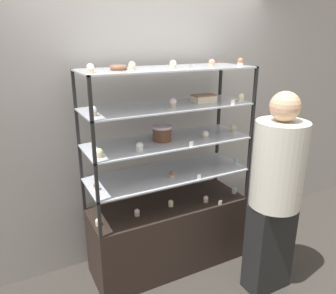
# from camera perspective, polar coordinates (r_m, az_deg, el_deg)

# --- Properties ---
(ground_plane) EXTENTS (20.00, 20.00, 0.00)m
(ground_plane) POSITION_cam_1_polar(r_m,az_deg,el_deg) (3.42, 0.00, -19.41)
(ground_plane) COLOR #38332D
(back_wall) EXTENTS (8.00, 0.05, 2.60)m
(back_wall) POSITION_cam_1_polar(r_m,az_deg,el_deg) (3.17, -3.39, 3.79)
(back_wall) COLOR gray
(back_wall) RESTS_ON ground_plane
(display_base) EXTENTS (1.44, 0.52, 0.65)m
(display_base) POSITION_cam_1_polar(r_m,az_deg,el_deg) (3.23, 0.00, -14.87)
(display_base) COLOR black
(display_base) RESTS_ON ground_plane
(display_riser_lower) EXTENTS (1.44, 0.52, 0.31)m
(display_riser_lower) POSITION_cam_1_polar(r_m,az_deg,el_deg) (2.94, 0.00, -4.84)
(display_riser_lower) COLOR black
(display_riser_lower) RESTS_ON display_base
(display_riser_middle) EXTENTS (1.44, 0.52, 0.31)m
(display_riser_middle) POSITION_cam_1_polar(r_m,az_deg,el_deg) (2.83, 0.00, 0.86)
(display_riser_middle) COLOR black
(display_riser_middle) RESTS_ON display_riser_lower
(display_riser_upper) EXTENTS (1.44, 0.52, 0.31)m
(display_riser_upper) POSITION_cam_1_polar(r_m,az_deg,el_deg) (2.76, 0.00, 6.94)
(display_riser_upper) COLOR black
(display_riser_upper) RESTS_ON display_riser_middle
(display_riser_top) EXTENTS (1.44, 0.52, 0.31)m
(display_riser_top) POSITION_cam_1_polar(r_m,az_deg,el_deg) (2.71, 0.00, 13.30)
(display_riser_top) COLOR black
(display_riser_top) RESTS_ON display_riser_upper
(layer_cake_centerpiece) EXTENTS (0.17, 0.17, 0.13)m
(layer_cake_centerpiece) POSITION_cam_1_polar(r_m,az_deg,el_deg) (2.80, -1.07, 2.43)
(layer_cake_centerpiece) COLOR brown
(layer_cake_centerpiece) RESTS_ON display_riser_middle
(sheet_cake_frosted) EXTENTS (0.20, 0.13, 0.07)m
(sheet_cake_frosted) POSITION_cam_1_polar(r_m,az_deg,el_deg) (2.90, 6.22, 8.42)
(sheet_cake_frosted) COLOR beige
(sheet_cake_frosted) RESTS_ON display_riser_upper
(cupcake_0) EXTENTS (0.05, 0.05, 0.06)m
(cupcake_0) POSITION_cam_1_polar(r_m,az_deg,el_deg) (2.79, -12.07, -12.65)
(cupcake_0) COLOR #CCB28C
(cupcake_0) RESTS_ON display_base
(cupcake_1) EXTENTS (0.05, 0.05, 0.06)m
(cupcake_1) POSITION_cam_1_polar(r_m,az_deg,el_deg) (2.88, -5.43, -11.26)
(cupcake_1) COLOR #CCB28C
(cupcake_1) RESTS_ON display_base
(cupcake_2) EXTENTS (0.05, 0.05, 0.06)m
(cupcake_2) POSITION_cam_1_polar(r_m,az_deg,el_deg) (3.01, 0.56, -9.73)
(cupcake_2) COLOR beige
(cupcake_2) RESTS_ON display_base
(cupcake_3) EXTENTS (0.05, 0.05, 0.06)m
(cupcake_3) POSITION_cam_1_polar(r_m,az_deg,el_deg) (3.10, 6.60, -8.99)
(cupcake_3) COLOR #CCB28C
(cupcake_3) RESTS_ON display_base
(cupcake_4) EXTENTS (0.05, 0.05, 0.06)m
(cupcake_4) POSITION_cam_1_polar(r_m,az_deg,el_deg) (3.31, 11.45, -7.40)
(cupcake_4) COLOR beige
(cupcake_4) RESTS_ON display_base
(price_tag_0) EXTENTS (0.04, 0.00, 0.04)m
(price_tag_0) POSITION_cam_1_polar(r_m,az_deg,el_deg) (3.07, 9.08, -9.55)
(price_tag_0) COLOR white
(price_tag_0) RESTS_ON display_base
(cupcake_5) EXTENTS (0.05, 0.05, 0.06)m
(cupcake_5) POSITION_cam_1_polar(r_m,az_deg,el_deg) (2.67, -12.36, -6.71)
(cupcake_5) COLOR beige
(cupcake_5) RESTS_ON display_riser_lower
(cupcake_6) EXTENTS (0.05, 0.05, 0.06)m
(cupcake_6) POSITION_cam_1_polar(r_m,az_deg,el_deg) (2.83, 0.70, -4.75)
(cupcake_6) COLOR #CCB28C
(cupcake_6) RESTS_ON display_riser_lower
(cupcake_7) EXTENTS (0.05, 0.05, 0.06)m
(cupcake_7) POSITION_cam_1_polar(r_m,az_deg,el_deg) (3.19, 11.71, -2.40)
(cupcake_7) COLOR white
(cupcake_7) RESTS_ON display_riser_lower
(price_tag_1) EXTENTS (0.04, 0.00, 0.04)m
(price_tag_1) POSITION_cam_1_polar(r_m,az_deg,el_deg) (2.81, 5.44, -5.18)
(price_tag_1) COLOR white
(price_tag_1) RESTS_ON display_riser_lower
(cupcake_8) EXTENTS (0.06, 0.06, 0.07)m
(cupcake_8) POSITION_cam_1_polar(r_m,az_deg,el_deg) (2.48, -11.93, -1.03)
(cupcake_8) COLOR #CCB28C
(cupcake_8) RESTS_ON display_riser_middle
(cupcake_9) EXTENTS (0.06, 0.06, 0.07)m
(cupcake_9) POSITION_cam_1_polar(r_m,az_deg,el_deg) (2.57, -4.96, 0.04)
(cupcake_9) COLOR white
(cupcake_9) RESTS_ON display_riser_middle
(cupcake_10) EXTENTS (0.06, 0.06, 0.07)m
(cupcake_10) POSITION_cam_1_polar(r_m,az_deg,el_deg) (2.89, 6.53, 2.13)
(cupcake_10) COLOR #CCB28C
(cupcake_10) RESTS_ON display_riser_middle
(cupcake_11) EXTENTS (0.06, 0.06, 0.07)m
(cupcake_11) POSITION_cam_1_polar(r_m,az_deg,el_deg) (3.13, 11.24, 3.17)
(cupcake_11) COLOR beige
(cupcake_11) RESTS_ON display_riser_middle
(price_tag_2) EXTENTS (0.04, 0.00, 0.04)m
(price_tag_2) POSITION_cam_1_polar(r_m,az_deg,el_deg) (2.66, 4.07, 0.51)
(price_tag_2) COLOR white
(price_tag_2) RESTS_ON display_riser_middle
(cupcake_12) EXTENTS (0.06, 0.06, 0.07)m
(cupcake_12) POSITION_cam_1_polar(r_m,az_deg,el_deg) (2.43, -12.95, 6.11)
(cupcake_12) COLOR #CCB28C
(cupcake_12) RESTS_ON display_riser_upper
(cupcake_13) EXTENTS (0.06, 0.06, 0.07)m
(cupcake_13) POSITION_cam_1_polar(r_m,az_deg,el_deg) (2.67, 0.91, 7.69)
(cupcake_13) COLOR #CCB28C
(cupcake_13) RESTS_ON display_riser_upper
(cupcake_14) EXTENTS (0.06, 0.06, 0.07)m
(cupcake_14) POSITION_cam_1_polar(r_m,az_deg,el_deg) (2.99, 12.58, 8.43)
(cupcake_14) COLOR white
(cupcake_14) RESTS_ON display_riser_upper
(price_tag_3) EXTENTS (0.04, 0.00, 0.04)m
(price_tag_3) POSITION_cam_1_polar(r_m,az_deg,el_deg) (2.81, 11.23, 7.62)
(price_tag_3) COLOR white
(price_tag_3) RESTS_ON display_riser_upper
(cupcake_15) EXTENTS (0.05, 0.05, 0.06)m
(cupcake_15) POSITION_cam_1_polar(r_m,az_deg,el_deg) (2.36, -13.35, 13.17)
(cupcake_15) COLOR #CCB28C
(cupcake_15) RESTS_ON display_riser_top
(cupcake_16) EXTENTS (0.05, 0.05, 0.06)m
(cupcake_16) POSITION_cam_1_polar(r_m,az_deg,el_deg) (2.52, -6.30, 13.86)
(cupcake_16) COLOR #CCB28C
(cupcake_16) RESTS_ON display_riser_top
(cupcake_17) EXTENTS (0.05, 0.05, 0.06)m
(cupcake_17) POSITION_cam_1_polar(r_m,az_deg,el_deg) (2.66, 0.90, 14.20)
(cupcake_17) COLOR #CCB28C
(cupcake_17) RESTS_ON display_riser_top
(cupcake_18) EXTENTS (0.05, 0.05, 0.06)m
(cupcake_18) POSITION_cam_1_polar(r_m,az_deg,el_deg) (2.79, 7.65, 14.25)
(cupcake_18) COLOR #CCB28C
(cupcake_18) RESTS_ON display_riser_top
(cupcake_19) EXTENTS (0.05, 0.05, 0.06)m
(cupcake_19) POSITION_cam_1_polar(r_m,az_deg,el_deg) (3.01, 12.49, 14.30)
(cupcake_19) COLOR beige
(cupcake_19) RESTS_ON display_riser_top
(price_tag_4) EXTENTS (0.04, 0.00, 0.04)m
(price_tag_4) POSITION_cam_1_polar(r_m,az_deg,el_deg) (2.53, 3.90, 13.75)
(price_tag_4) COLOR white
(price_tag_4) RESTS_ON display_riser_top
(donut_glazed) EXTENTS (0.13, 0.13, 0.04)m
(donut_glazed) POSITION_cam_1_polar(r_m,az_deg,el_deg) (2.55, -8.63, 13.55)
(donut_glazed) COLOR brown
(donut_glazed) RESTS_ON display_riser_top
(customer_figure) EXTENTS (0.40, 0.40, 1.74)m
(customer_figure) POSITION_cam_1_polar(r_m,az_deg,el_deg) (2.80, 18.17, -7.34)
(customer_figure) COLOR black
(customer_figure) RESTS_ON ground_plane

